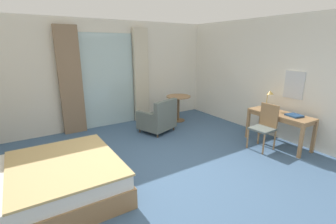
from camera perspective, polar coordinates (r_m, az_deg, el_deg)
The scene contains 14 objects.
ground at distance 4.26m, azimuth 0.63°, elevation -15.31°, with size 6.84×6.99×0.10m, color #426084.
wall_back at distance 6.64m, azimuth -15.09°, elevation 8.66°, with size 6.44×0.12×2.79m, color white.
wall_right at distance 6.06m, azimuth 26.70°, elevation 6.91°, with size 0.12×6.59×2.79m, color white.
balcony_glass_door at distance 6.61m, azimuth -14.26°, elevation 7.21°, with size 1.46×0.02×2.45m, color silver.
curtain_panel_left at distance 6.26m, azimuth -22.30°, elevation 6.80°, with size 0.53×0.10×2.61m, color #897056.
curtain_panel_right at distance 6.87m, azimuth -6.43°, elevation 8.54°, with size 0.43×0.10×2.61m, color beige.
bed at distance 3.90m, azimuth -29.72°, elevation -15.17°, with size 2.26×1.77×1.09m.
writing_desk at distance 5.73m, azimuth 25.26°, elevation -1.18°, with size 0.55×1.35×0.73m.
desk_chair at distance 5.44m, azimuth 22.21°, elevation -2.79°, with size 0.45×0.44×0.96m.
desk_lamp at distance 5.87m, azimuth 23.11°, elevation 3.72°, with size 0.17×0.23×0.45m.
closed_book at distance 5.58m, azimuth 27.98°, elevation -0.73°, with size 0.26×0.28×0.03m, color navy.
armchair_by_window at distance 6.06m, azimuth -2.32°, elevation -1.66°, with size 0.98×0.93×0.85m.
round_cafe_table at distance 6.90m, azimuth 2.49°, elevation 2.30°, with size 0.70×0.70×0.74m.
wall_mirror at distance 5.90m, azimuth 27.93°, elevation 5.74°, with size 0.02×0.43×0.59m.
Camera 1 is at (-2.02, -3.05, 2.14)m, focal length 25.45 mm.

